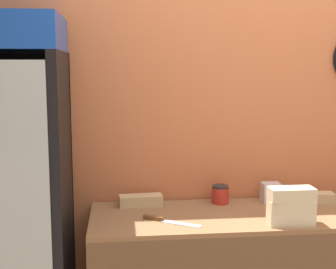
# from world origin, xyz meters

# --- Properties ---
(wall_back) EXTENTS (5.20, 0.09, 2.70)m
(wall_back) POSITION_xyz_m (0.01, 1.22, 1.35)
(wall_back) COLOR #D17547
(wall_back) RESTS_ON ground_plane
(beverage_cooler) EXTENTS (0.67, 0.61, 1.98)m
(beverage_cooler) POSITION_xyz_m (-1.44, 0.91, 1.07)
(beverage_cooler) COLOR black
(beverage_cooler) RESTS_ON ground_plane
(sandwich_stack_bottom) EXTENTS (0.24, 0.13, 0.07)m
(sandwich_stack_bottom) POSITION_xyz_m (0.08, 0.64, 0.92)
(sandwich_stack_bottom) COLOR beige
(sandwich_stack_bottom) RESTS_ON prep_counter
(sandwich_stack_middle) EXTENTS (0.24, 0.12, 0.07)m
(sandwich_stack_middle) POSITION_xyz_m (0.08, 0.64, 0.99)
(sandwich_stack_middle) COLOR beige
(sandwich_stack_middle) RESTS_ON sandwich_stack_bottom
(sandwich_stack_top) EXTENTS (0.24, 0.11, 0.07)m
(sandwich_stack_top) POSITION_xyz_m (0.08, 0.64, 1.06)
(sandwich_stack_top) COLOR beige
(sandwich_stack_top) RESTS_ON sandwich_stack_middle
(sandwich_flat_left) EXTENTS (0.23, 0.12, 0.06)m
(sandwich_flat_left) POSITION_xyz_m (0.39, 1.03, 0.92)
(sandwich_flat_left) COLOR tan
(sandwich_flat_left) RESTS_ON prep_counter
(sandwich_flat_right) EXTENTS (0.26, 0.12, 0.06)m
(sandwich_flat_right) POSITION_xyz_m (-0.70, 1.07, 0.92)
(sandwich_flat_right) COLOR tan
(sandwich_flat_right) RESTS_ON prep_counter
(chefs_knife) EXTENTS (0.31, 0.21, 0.02)m
(chefs_knife) POSITION_xyz_m (-0.59, 0.76, 0.90)
(chefs_knife) COLOR silver
(chefs_knife) RESTS_ON prep_counter
(condiment_jar) EXTENTS (0.10, 0.10, 0.11)m
(condiment_jar) POSITION_xyz_m (-0.21, 1.07, 0.94)
(condiment_jar) COLOR #B72D23
(condiment_jar) RESTS_ON prep_counter
(napkin_dispenser) EXTENTS (0.11, 0.09, 0.12)m
(napkin_dispenser) POSITION_xyz_m (0.11, 1.07, 0.95)
(napkin_dispenser) COLOR silver
(napkin_dispenser) RESTS_ON prep_counter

